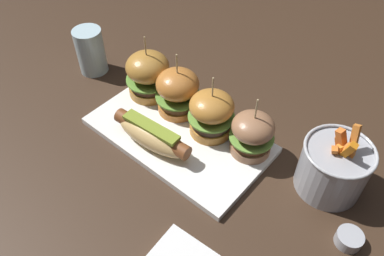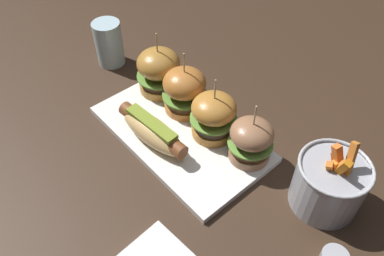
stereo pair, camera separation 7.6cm
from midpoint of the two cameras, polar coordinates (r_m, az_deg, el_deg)
The scene contains 9 objects.
ground_plane at distance 0.82m, azimuth 0.89°, elevation -1.31°, with size 3.00×3.00×0.00m, color #382619.
platter_main at distance 0.81m, azimuth 0.90°, elevation -0.98°, with size 0.38×0.21×0.01m, color white.
hot_dog at distance 0.77m, azimuth -3.19°, elevation -0.50°, with size 0.18×0.07×0.05m.
slider_far_left at distance 0.87m, azimuth -2.48°, elevation 8.47°, with size 0.10×0.10×0.15m.
slider_center_left at distance 0.82m, azimuth 1.52°, elevation 5.56°, with size 0.10×0.10×0.15m.
slider_center_right at distance 0.77m, azimuth 6.05°, elevation 1.70°, with size 0.10×0.10×0.14m.
slider_far_right at distance 0.74m, azimuth 11.69°, elevation -1.96°, with size 0.09×0.09×0.13m.
fries_bucket at distance 0.73m, azimuth 22.67°, elevation -7.85°, with size 0.13×0.13×0.15m.
water_glass at distance 1.00m, azimuth -10.16°, elevation 12.26°, with size 0.07×0.07×0.11m, color silver.
Camera 2 is at (0.43, -0.35, 0.60)m, focal length 35.68 mm.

